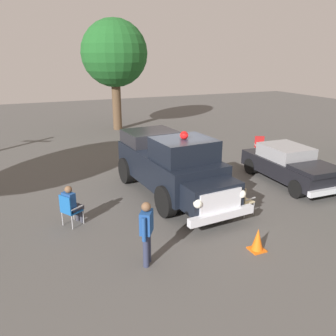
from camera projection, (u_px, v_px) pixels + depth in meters
The scene contains 10 objects.
ground_plane at pixel (178, 196), 12.75m from camera, with size 60.00×60.00×0.00m, color #514F4C.
vintage_fire_truck at pixel (171, 164), 12.51m from camera, with size 2.69×6.09×2.59m.
classic_hot_rod at pixel (290, 165), 13.92m from camera, with size 2.04×4.42×1.46m.
lawn_chair_near_truck at pixel (69, 208), 10.33m from camera, with size 0.68×0.68×1.02m.
lawn_chair_by_car at pixel (242, 198), 11.06m from camera, with size 0.59×0.59×1.02m.
lawn_chair_spare at pixel (260, 145), 17.65m from camera, with size 0.66×0.67×1.02m.
spectator_seated at pixel (72, 203), 10.40m from camera, with size 0.65×0.60×1.29m.
spectator_standing at pixel (147, 229), 8.30m from camera, with size 0.45×0.59×1.68m.
oak_tree_left at pixel (114, 54), 22.67m from camera, with size 4.39×4.39×7.30m.
traffic_cone at pixel (258, 240), 9.11m from camera, with size 0.40×0.40×0.64m.
Camera 1 is at (5.02, 10.67, 4.97)m, focal length 36.78 mm.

